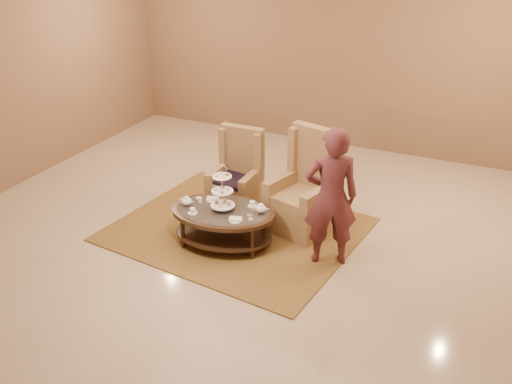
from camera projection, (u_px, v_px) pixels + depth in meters
The scene contains 8 objects.
ground at pixel (240, 246), 7.30m from camera, with size 8.00×8.00×0.00m, color #C1AB90.
ceiling at pixel (240, 246), 7.30m from camera, with size 8.00×8.00×0.02m, color silver.
wall_back at pixel (342, 48), 9.79m from camera, with size 8.00×0.04×3.50m, color #846248.
rug at pixel (237, 229), 7.67m from camera, with size 3.37×2.92×0.02m.
tea_table at pixel (223, 216), 7.17m from camera, with size 1.44×1.10×1.11m.
armchair_left at pixel (237, 182), 8.10m from camera, with size 0.63×0.66×1.17m.
armchair_right at pixel (306, 196), 7.55m from camera, with size 0.92×0.94×1.37m.
person at pixel (331, 197), 6.61m from camera, with size 0.75×0.65×1.73m.
Camera 1 is at (2.81, -5.59, 3.83)m, focal length 40.00 mm.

